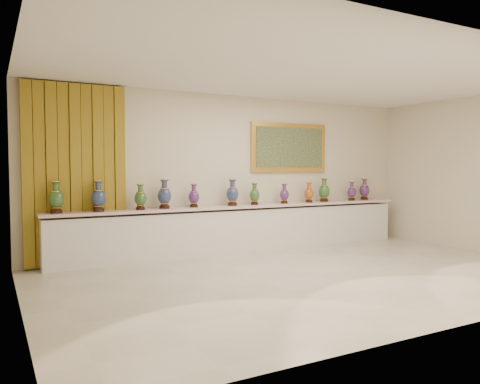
# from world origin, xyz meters

# --- Properties ---
(ground) EXTENTS (8.00, 8.00, 0.00)m
(ground) POSITION_xyz_m (0.00, 0.00, 0.00)
(ground) COLOR beige
(ground) RESTS_ON ground
(room) EXTENTS (8.00, 8.00, 8.00)m
(room) POSITION_xyz_m (-2.35, 2.44, 1.58)
(room) COLOR beige
(room) RESTS_ON ground
(counter) EXTENTS (7.28, 0.48, 0.90)m
(counter) POSITION_xyz_m (0.00, 2.27, 0.44)
(counter) COLOR white
(counter) RESTS_ON ground
(vase_0) EXTENTS (0.26, 0.26, 0.51)m
(vase_0) POSITION_xyz_m (-3.36, 2.24, 1.13)
(vase_0) COLOR black
(vase_0) RESTS_ON counter
(vase_1) EXTENTS (0.25, 0.25, 0.51)m
(vase_1) POSITION_xyz_m (-2.71, 2.21, 1.13)
(vase_1) COLOR black
(vase_1) RESTS_ON counter
(vase_2) EXTENTS (0.26, 0.26, 0.44)m
(vase_2) POSITION_xyz_m (-2.02, 2.21, 1.10)
(vase_2) COLOR black
(vase_2) RESTS_ON counter
(vase_3) EXTENTS (0.31, 0.31, 0.51)m
(vase_3) POSITION_xyz_m (-1.58, 2.24, 1.13)
(vase_3) COLOR black
(vase_3) RESTS_ON counter
(vase_4) EXTENTS (0.22, 0.22, 0.42)m
(vase_4) POSITION_xyz_m (-1.02, 2.26, 1.09)
(vase_4) COLOR black
(vase_4) RESTS_ON counter
(vase_5) EXTENTS (0.25, 0.25, 0.50)m
(vase_5) POSITION_xyz_m (-0.25, 2.23, 1.12)
(vase_5) COLOR black
(vase_5) RESTS_ON counter
(vase_6) EXTENTS (0.20, 0.20, 0.42)m
(vase_6) POSITION_xyz_m (0.23, 2.23, 1.09)
(vase_6) COLOR black
(vase_6) RESTS_ON counter
(vase_7) EXTENTS (0.20, 0.20, 0.40)m
(vase_7) POSITION_xyz_m (0.92, 2.23, 1.08)
(vase_7) COLOR black
(vase_7) RESTS_ON counter
(vase_8) EXTENTS (0.21, 0.21, 0.41)m
(vase_8) POSITION_xyz_m (1.52, 2.21, 1.09)
(vase_8) COLOR black
(vase_8) RESTS_ON counter
(vase_9) EXTENTS (0.24, 0.24, 0.50)m
(vase_9) POSITION_xyz_m (1.91, 2.22, 1.12)
(vase_9) COLOR black
(vase_9) RESTS_ON counter
(vase_10) EXTENTS (0.25, 0.25, 0.41)m
(vase_10) POSITION_xyz_m (2.69, 2.24, 1.08)
(vase_10) COLOR black
(vase_10) RESTS_ON counter
(vase_11) EXTENTS (0.26, 0.26, 0.48)m
(vase_11) POSITION_xyz_m (3.10, 2.29, 1.11)
(vase_11) COLOR black
(vase_11) RESTS_ON counter
(label_card) EXTENTS (0.10, 0.06, 0.00)m
(label_card) POSITION_xyz_m (-0.94, 2.13, 0.90)
(label_card) COLOR white
(label_card) RESTS_ON counter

